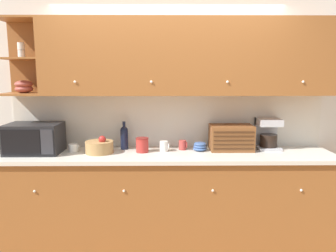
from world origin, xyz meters
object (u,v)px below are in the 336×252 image
microwave (34,138)px  mug_blue_second (73,148)px  mug (183,145)px  wine_bottle (124,137)px  bowl_stack_on_counter (200,146)px  bread_box (231,138)px  mug_patterned_third (164,146)px  coffee_maker (268,134)px  storage_canister (142,145)px  fruit_basket (100,147)px

microwave → mug_blue_second: size_ratio=5.05×
mug → wine_bottle: bearing=176.7°
bowl_stack_on_counter → bread_box: (0.34, 0.03, 0.09)m
mug_blue_second → bowl_stack_on_counter: size_ratio=0.71×
wine_bottle → bowl_stack_on_counter: (0.82, -0.08, -0.09)m
mug_patterned_third → coffee_maker: (1.13, 0.12, 0.11)m
wine_bottle → storage_canister: 0.25m
microwave → mug: microwave is taller
wine_bottle → mug: 0.64m
coffee_maker → fruit_basket: bearing=-174.2°
bread_box → fruit_basket: bearing=-175.1°
storage_canister → fruit_basket: bearing=-175.9°
bowl_stack_on_counter → storage_canister: bearing=-174.6°
fruit_basket → bread_box: size_ratio=0.63×
mug → coffee_maker: size_ratio=0.31×
mug_blue_second → fruit_basket: bearing=-10.2°
microwave → coffee_maker: bearing=4.0°
fruit_basket → bowl_stack_on_counter: 1.06m
mug → bowl_stack_on_counter: mug is taller
mug_blue_second → mug: (1.16, 0.08, 0.01)m
fruit_basket → bread_box: (1.39, 0.12, 0.07)m
bread_box → coffee_maker: bearing=8.9°
microwave → fruit_basket: 0.68m
storage_canister → bowl_stack_on_counter: (0.61, 0.06, -0.03)m
mug → storage_canister: bearing=-166.7°
wine_bottle → coffee_maker: (1.57, 0.01, 0.03)m
microwave → mug_blue_second: 0.40m
mug_patterned_third → mug: (0.20, 0.07, -0.00)m
mug → bread_box: 0.53m
mug_blue_second → fruit_basket: fruit_basket is taller
storage_canister → mug_patterned_third: 0.23m
fruit_basket → microwave: bearing=179.0°
storage_canister → bread_box: 0.96m
wine_bottle → mug: bearing=-3.3°
microwave → bread_box: bearing=3.0°
wine_bottle → bread_box: (1.15, -0.05, -0.00)m
microwave → storage_canister: (1.11, 0.02, -0.08)m
mug_blue_second → mug_patterned_third: (0.96, 0.02, 0.01)m
fruit_basket → bowl_stack_on_counter: bearing=4.9°
storage_canister → coffee_maker: size_ratio=0.45×
bread_box → mug_blue_second: bearing=-177.7°
microwave → wine_bottle: size_ratio=1.78×
mug_patterned_third → storage_canister: bearing=-171.3°
storage_canister → bread_box: size_ratio=0.34×
storage_canister → mug: 0.44m
fruit_basket → coffee_maker: size_ratio=0.86×
mug_patterned_third → mug: bearing=18.5°
microwave → bread_box: size_ratio=1.20×
microwave → bowl_stack_on_counter: size_ratio=3.58×
wine_bottle → bowl_stack_on_counter: bearing=-5.6°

